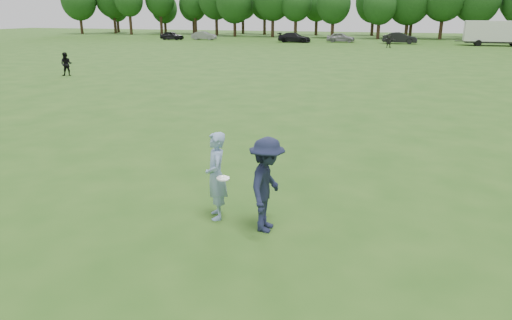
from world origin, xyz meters
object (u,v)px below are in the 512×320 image
object	(u,v)px
thrower	(216,176)
defender	(267,185)
car_a	(172,36)
car_b	(204,36)
cargo_trailer	(497,32)
car_d	(294,37)
car_e	(341,37)
player_far_a	(66,64)
player_far_d	(389,41)
car_f	(400,38)

from	to	relation	value
thrower	defender	world-z (taller)	defender
car_a	car_b	xyz separation A→B (m)	(4.94, 1.61, -0.00)
cargo_trailer	car_d	bearing A→B (deg)	-177.25
defender	car_e	size ratio (longest dim) A/B	0.47
defender	car_d	world-z (taller)	defender
defender	car_d	xyz separation A→B (m)	(-14.13, 59.71, -0.28)
player_far_a	player_far_d	world-z (taller)	player_far_d
defender	cargo_trailer	bearing A→B (deg)	-13.71
car_e	car_f	size ratio (longest dim) A/B	0.87
thrower	car_a	world-z (taller)	thrower
car_a	car_b	distance (m)	5.20
car_a	car_b	bearing A→B (deg)	-67.83
defender	car_a	size ratio (longest dim) A/B	0.50
car_a	car_d	bearing A→B (deg)	-86.34
car_a	car_d	size ratio (longest dim) A/B	0.80
defender	cargo_trailer	xyz separation A→B (m)	(12.97, 61.01, 0.80)
car_b	cargo_trailer	world-z (taller)	cargo_trailer
player_far_d	car_e	world-z (taller)	player_far_d
car_a	car_f	world-z (taller)	car_f
thrower	car_e	xyz separation A→B (m)	(-6.43, 61.86, -0.25)
thrower	player_far_d	world-z (taller)	thrower
thrower	car_e	distance (m)	62.19
car_f	car_a	bearing A→B (deg)	93.13
car_b	car_d	xyz separation A→B (m)	(15.42, -1.78, 0.05)
car_a	car_d	world-z (taller)	car_d
thrower	car_f	world-z (taller)	thrower
player_far_d	player_far_a	bearing A→B (deg)	-135.92
thrower	car_d	xyz separation A→B (m)	(-12.93, 59.48, -0.25)
defender	cargo_trailer	size ratio (longest dim) A/B	0.22
player_far_a	car_e	size ratio (longest dim) A/B	0.39
thrower	car_b	bearing A→B (deg)	176.22
car_b	player_far_d	bearing A→B (deg)	-109.49
car_d	cargo_trailer	size ratio (longest dim) A/B	0.54
car_f	thrower	bearing A→B (deg)	178.89
car_e	car_a	bearing A→B (deg)	93.61
player_far_d	cargo_trailer	world-z (taller)	cargo_trailer
car_d	cargo_trailer	distance (m)	27.15
car_b	car_e	xyz separation A→B (m)	(21.91, 0.60, 0.05)
car_b	player_far_a	bearing A→B (deg)	-171.12
car_e	car_d	bearing A→B (deg)	109.04
defender	car_d	size ratio (longest dim) A/B	0.40
car_d	cargo_trailer	bearing A→B (deg)	-87.37
player_far_d	car_d	size ratio (longest dim) A/B	0.36
player_far_d	car_b	distance (m)	30.47
player_far_a	player_far_d	bearing A→B (deg)	39.06
player_far_a	cargo_trailer	world-z (taller)	cargo_trailer
player_far_a	car_f	size ratio (longest dim) A/B	0.34
cargo_trailer	thrower	bearing A→B (deg)	-103.12
player_far_a	cargo_trailer	size ratio (longest dim) A/B	0.18
defender	player_far_d	size ratio (longest dim) A/B	1.14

